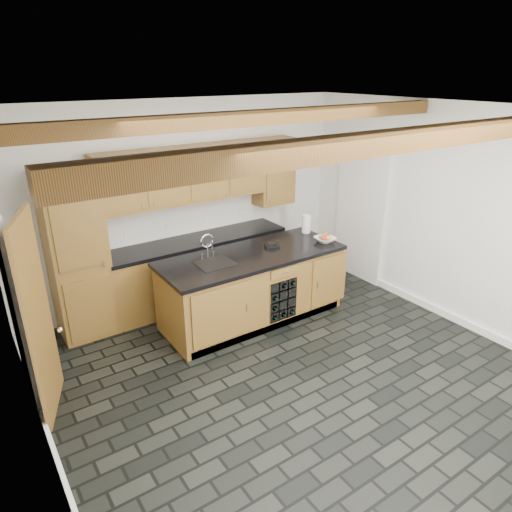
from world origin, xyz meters
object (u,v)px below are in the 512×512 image
(kitchen_scale, at_px, (272,245))
(paper_towel, at_px, (306,224))
(fruit_bowl, at_px, (325,240))
(island, at_px, (253,287))

(kitchen_scale, bearing_deg, paper_towel, 31.02)
(fruit_bowl, height_order, paper_towel, paper_towel)
(fruit_bowl, bearing_deg, island, 170.55)
(kitchen_scale, bearing_deg, island, -151.35)
(fruit_bowl, bearing_deg, paper_towel, 84.93)
(island, relative_size, fruit_bowl, 8.98)
(island, distance_m, fruit_bowl, 1.20)
(kitchen_scale, distance_m, fruit_bowl, 0.76)
(island, bearing_deg, fruit_bowl, -9.45)
(kitchen_scale, relative_size, paper_towel, 0.81)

